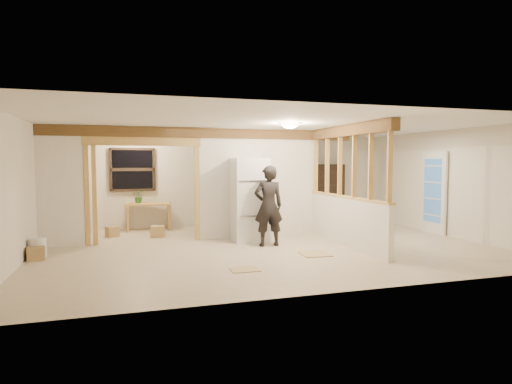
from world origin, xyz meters
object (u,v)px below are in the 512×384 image
object	(u,v)px
work_table	(149,217)
shop_vac	(76,224)
woman	(268,206)
refrigerator	(249,199)
bookshelf	(330,193)

from	to	relation	value
work_table	shop_vac	xyz separation A→B (m)	(-1.71, -0.28, -0.08)
woman	work_table	bearing A→B (deg)	-48.52
woman	shop_vac	world-z (taller)	woman
woman	shop_vac	distance (m)	4.78
refrigerator	bookshelf	size ratio (longest dim) A/B	1.09
shop_vac	bookshelf	bearing A→B (deg)	3.37
refrigerator	bookshelf	xyz separation A→B (m)	(3.10, 2.27, -0.08)
refrigerator	shop_vac	world-z (taller)	refrigerator
refrigerator	bookshelf	world-z (taller)	refrigerator
woman	shop_vac	bearing A→B (deg)	-29.97
refrigerator	bookshelf	distance (m)	3.84
woman	work_table	world-z (taller)	woman
refrigerator	shop_vac	distance (m)	4.27
refrigerator	shop_vac	xyz separation A→B (m)	(-3.78, 1.86, -0.65)
refrigerator	work_table	bearing A→B (deg)	134.10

